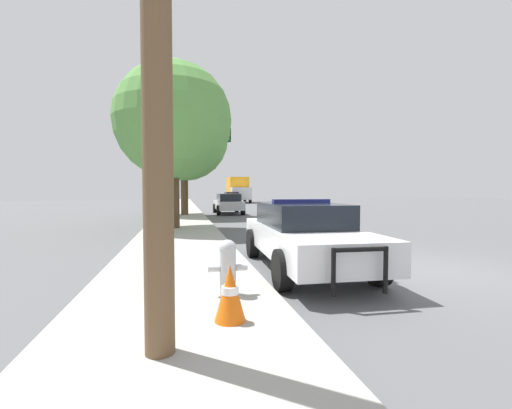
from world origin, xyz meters
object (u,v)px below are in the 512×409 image
at_px(traffic_light, 192,151).
at_px(tree_sidewalk_mid, 184,137).
at_px(car_background_midblock, 228,203).
at_px(fire_hydrant, 228,265).
at_px(box_truck, 238,189).
at_px(police_car, 304,233).
at_px(traffic_cone, 230,293).
at_px(car_background_distant, 231,197).
at_px(tree_sidewalk_near, 173,121).

xyz_separation_m(traffic_light, tree_sidewalk_mid, (-0.51, -0.24, 0.87)).
xyz_separation_m(car_background_midblock, tree_sidewalk_mid, (-3.09, -2.09, 4.33)).
bearing_deg(tree_sidewalk_mid, fire_hydrant, -88.43).
xyz_separation_m(car_background_midblock, box_truck, (4.28, 21.82, 1.04)).
xyz_separation_m(police_car, traffic_cone, (-2.05, -3.00, -0.29)).
relative_size(car_background_distant, traffic_cone, 6.35).
distance_m(car_background_midblock, traffic_cone, 20.48).
bearing_deg(tree_sidewalk_mid, police_car, -81.01).
bearing_deg(tree_sidewalk_mid, car_background_midblock, 34.05).
height_order(police_car, traffic_cone, police_car).
height_order(car_background_midblock, car_background_distant, car_background_distant).
bearing_deg(box_truck, car_background_midblock, 80.24).
xyz_separation_m(police_car, tree_sidewalk_mid, (-2.40, 15.21, 4.32)).
distance_m(tree_sidewalk_mid, traffic_cone, 18.79).
bearing_deg(box_truck, traffic_light, 75.17).
bearing_deg(traffic_cone, fire_hydrant, 83.87).
distance_m(police_car, box_truck, 39.44).
distance_m(car_background_midblock, car_background_distant, 18.12).
height_order(police_car, box_truck, box_truck).
height_order(car_background_midblock, tree_sidewalk_mid, tree_sidewalk_mid).
bearing_deg(tree_sidewalk_near, car_background_distant, 77.02).
relative_size(car_background_midblock, traffic_cone, 6.51).
xyz_separation_m(car_background_distant, traffic_cone, (-5.52, -38.20, -0.31)).
height_order(tree_sidewalk_near, traffic_cone, tree_sidewalk_near).
relative_size(car_background_midblock, tree_sidewalk_near, 0.66).
height_order(traffic_light, traffic_cone, traffic_light).
relative_size(fire_hydrant, traffic_light, 0.14).
bearing_deg(car_background_distant, fire_hydrant, -97.82).
distance_m(car_background_distant, tree_sidewalk_mid, 21.28).
xyz_separation_m(fire_hydrant, car_background_distant, (5.41, 37.14, 0.21)).
bearing_deg(car_background_distant, car_background_midblock, -98.39).
height_order(car_background_midblock, tree_sidewalk_near, tree_sidewalk_near).
bearing_deg(car_background_midblock, traffic_cone, -97.51).
xyz_separation_m(police_car, box_truck, (4.97, 39.12, 1.04)).
distance_m(police_car, tree_sidewalk_near, 8.93).
bearing_deg(traffic_cone, traffic_light, 89.53).
bearing_deg(tree_sidewalk_near, car_background_midblock, 69.81).
height_order(car_background_distant, box_truck, box_truck).
distance_m(box_truck, tree_sidewalk_mid, 25.23).
xyz_separation_m(police_car, traffic_light, (-1.90, 15.45, 3.45)).
bearing_deg(traffic_cone, car_background_distant, 81.78).
relative_size(box_truck, tree_sidewalk_near, 1.06).
height_order(police_car, fire_hydrant, police_car).
xyz_separation_m(fire_hydrant, box_truck, (6.90, 41.06, 1.22)).
height_order(car_background_midblock, traffic_cone, car_background_midblock).
bearing_deg(police_car, traffic_light, -80.89).
bearing_deg(car_background_distant, police_car, -95.17).
relative_size(traffic_light, tree_sidewalk_near, 0.85).
bearing_deg(fire_hydrant, police_car, 45.13).
relative_size(traffic_light, traffic_cone, 8.40).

